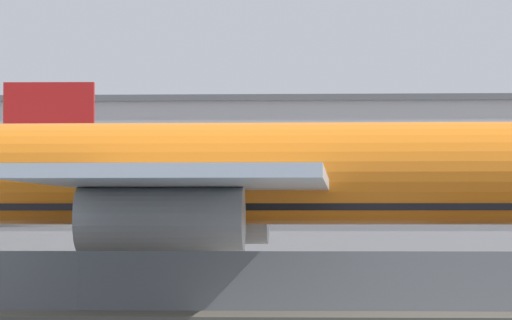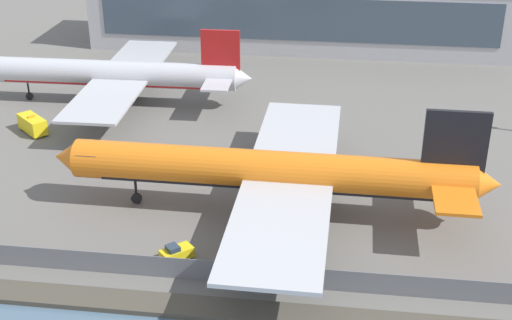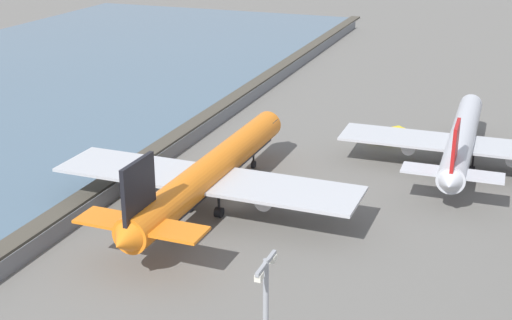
{
  "view_description": "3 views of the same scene",
  "coord_description": "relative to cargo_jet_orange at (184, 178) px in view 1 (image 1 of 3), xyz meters",
  "views": [
    {
      "loc": [
        8.3,
        -65.34,
        3.34
      ],
      "look_at": [
        5.13,
        0.34,
        5.94
      ],
      "focal_mm": 105.0,
      "sensor_mm": 36.0,
      "label": 1
    },
    {
      "loc": [
        9.0,
        -70.63,
        39.75
      ],
      "look_at": [
        -0.66,
        2.19,
        4.11
      ],
      "focal_mm": 50.0,
      "sensor_mm": 36.0,
      "label": 2
    },
    {
      "loc": [
        82.87,
        34.66,
        40.1
      ],
      "look_at": [
        -2.51,
        2.36,
        5.87
      ],
      "focal_mm": 50.0,
      "sensor_mm": 36.0,
      "label": 3
    }
  ],
  "objects": [
    {
      "name": "perimeter_fence",
      "position": [
        -2.2,
        -13.54,
        -3.93
      ],
      "size": [
        280.0,
        0.1,
        2.28
      ],
      "color": "slate",
      "rests_on": "ground"
    },
    {
      "name": "terminal_building",
      "position": [
        -2.43,
        64.8,
        1.6
      ],
      "size": [
        77.96,
        17.5,
        13.33
      ],
      "color": "#B2B2B7",
      "rests_on": "ground"
    },
    {
      "name": "ground_plane",
      "position": [
        -2.2,
        2.46,
        -5.07
      ],
      "size": [
        500.0,
        500.0,
        0.0
      ],
      "primitive_type": "plane",
      "color": "#66635E"
    },
    {
      "name": "cargo_jet_orange",
      "position": [
        0.0,
        0.0,
        0.0
      ],
      "size": [
        48.51,
        41.68,
        13.3
      ],
      "color": "orange",
      "rests_on": "ground"
    }
  ]
}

